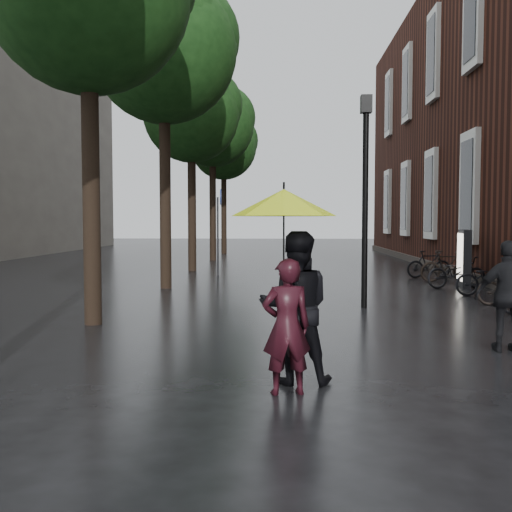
# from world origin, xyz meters

# --- Properties ---
(ground) EXTENTS (120.00, 120.00, 0.00)m
(ground) POSITION_xyz_m (0.00, 0.00, 0.00)
(ground) COLOR black
(street_trees) EXTENTS (4.33, 34.03, 8.91)m
(street_trees) POSITION_xyz_m (-3.99, 15.91, 6.34)
(street_trees) COLOR black
(street_trees) RESTS_ON ground
(person_burgundy) EXTENTS (0.62, 0.48, 1.53)m
(person_burgundy) POSITION_xyz_m (-0.50, 2.64, 0.77)
(person_burgundy) COLOR black
(person_burgundy) RESTS_ON ground
(person_black) EXTENTS (0.89, 0.69, 1.83)m
(person_black) POSITION_xyz_m (-0.39, 3.11, 0.91)
(person_black) COLOR black
(person_black) RESTS_ON ground
(lime_umbrella) EXTENTS (1.22, 1.22, 1.78)m
(lime_umbrella) POSITION_xyz_m (-0.53, 2.91, 2.16)
(lime_umbrella) COLOR black
(lime_umbrella) RESTS_ON ground
(pedestrian_walking) EXTENTS (1.00, 0.47, 1.66)m
(pedestrian_walking) POSITION_xyz_m (2.81, 4.97, 0.83)
(pedestrian_walking) COLOR black
(pedestrian_walking) RESTS_ON ground
(parked_bicycles) EXTENTS (2.16, 11.90, 1.01)m
(parked_bicycles) POSITION_xyz_m (4.60, 10.67, 0.46)
(parked_bicycles) COLOR black
(parked_bicycles) RESTS_ON ground
(ad_lightbox) EXTENTS (0.26, 1.11, 1.68)m
(ad_lightbox) POSITION_xyz_m (4.76, 13.71, 0.84)
(ad_lightbox) COLOR black
(ad_lightbox) RESTS_ON ground
(lamp_post) EXTENTS (0.24, 0.24, 4.68)m
(lamp_post) POSITION_xyz_m (1.27, 9.35, 2.84)
(lamp_post) COLOR black
(lamp_post) RESTS_ON ground
(cycle_sign) EXTENTS (0.16, 0.55, 3.05)m
(cycle_sign) POSITION_xyz_m (-2.79, 17.05, 2.01)
(cycle_sign) COLOR #262628
(cycle_sign) RESTS_ON ground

